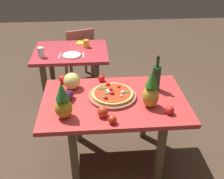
% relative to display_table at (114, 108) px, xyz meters
% --- Properties ---
extents(ground_plane, '(10.00, 10.00, 0.00)m').
position_rel_display_table_xyz_m(ground_plane, '(0.00, 0.00, -0.66)').
color(ground_plane, '#4C3828').
extents(display_table, '(1.28, 0.82, 0.75)m').
position_rel_display_table_xyz_m(display_table, '(0.00, 0.00, 0.00)').
color(display_table, brown).
rests_on(display_table, ground_plane).
extents(background_table, '(0.91, 0.72, 0.75)m').
position_rel_display_table_xyz_m(background_table, '(-0.45, 1.15, -0.03)').
color(background_table, brown).
rests_on(background_table, ground_plane).
extents(dining_chair, '(0.51, 0.51, 0.85)m').
position_rel_display_table_xyz_m(dining_chair, '(-0.37, 1.74, -0.17)').
color(dining_chair, '#965644').
rests_on(dining_chair, ground_plane).
extents(pizza_board, '(0.43, 0.43, 0.02)m').
position_rel_display_table_xyz_m(pizza_board, '(-0.01, 0.04, 0.11)').
color(pizza_board, '#965644').
rests_on(pizza_board, display_table).
extents(pizza, '(0.37, 0.37, 0.06)m').
position_rel_display_table_xyz_m(pizza, '(-0.01, 0.04, 0.13)').
color(pizza, tan).
rests_on(pizza, pizza_board).
extents(wine_bottle, '(0.08, 0.08, 0.34)m').
position_rel_display_table_xyz_m(wine_bottle, '(0.40, 0.14, 0.22)').
color(wine_bottle, '#183620').
rests_on(wine_bottle, display_table).
extents(pineapple_left, '(0.14, 0.14, 0.34)m').
position_rel_display_table_xyz_m(pineapple_left, '(0.29, -0.13, 0.25)').
color(pineapple_left, gold).
rests_on(pineapple_left, display_table).
extents(pineapple_right, '(0.14, 0.14, 0.32)m').
position_rel_display_table_xyz_m(pineapple_right, '(-0.42, -0.22, 0.23)').
color(pineapple_right, '#AB9021').
rests_on(pineapple_right, display_table).
extents(melon, '(0.16, 0.16, 0.16)m').
position_rel_display_table_xyz_m(melon, '(-0.38, 0.22, 0.17)').
color(melon, '#DDD26A').
rests_on(melon, display_table).
extents(bell_pepper, '(0.09, 0.09, 0.10)m').
position_rel_display_table_xyz_m(bell_pepper, '(-0.11, -0.24, 0.14)').
color(bell_pepper, red).
rests_on(bell_pepper, display_table).
extents(eggplant, '(0.18, 0.22, 0.09)m').
position_rel_display_table_xyz_m(eggplant, '(-0.42, -0.00, 0.14)').
color(eggplant, '#3B1942').
rests_on(eggplant, display_table).
extents(tomato_near_board, '(0.07, 0.07, 0.07)m').
position_rel_display_table_xyz_m(tomato_near_board, '(0.43, -0.25, 0.13)').
color(tomato_near_board, red).
rests_on(tomato_near_board, display_table).
extents(tomato_at_corner, '(0.08, 0.08, 0.08)m').
position_rel_display_table_xyz_m(tomato_at_corner, '(-0.48, 0.35, 0.13)').
color(tomato_at_corner, red).
rests_on(tomato_at_corner, display_table).
extents(tomato_beside_pepper, '(0.07, 0.07, 0.07)m').
position_rel_display_table_xyz_m(tomato_beside_pepper, '(-0.10, 0.34, 0.13)').
color(tomato_beside_pepper, red).
rests_on(tomato_beside_pepper, display_table).
extents(tomato_by_bottle, '(0.07, 0.07, 0.07)m').
position_rel_display_table_xyz_m(tomato_by_bottle, '(-0.04, -0.34, 0.13)').
color(tomato_by_bottle, red).
rests_on(tomato_by_bottle, display_table).
extents(drinking_glass_juice, '(0.07, 0.07, 0.10)m').
position_rel_display_table_xyz_m(drinking_glass_juice, '(-0.25, 1.26, 0.14)').
color(drinking_glass_juice, gold).
rests_on(drinking_glass_juice, background_table).
extents(drinking_glass_water, '(0.07, 0.07, 0.12)m').
position_rel_display_table_xyz_m(drinking_glass_water, '(-0.78, 0.98, 0.15)').
color(drinking_glass_water, silver).
rests_on(drinking_glass_water, background_table).
extents(dinner_plate, '(0.22, 0.22, 0.02)m').
position_rel_display_table_xyz_m(dinner_plate, '(-0.42, 0.99, 0.10)').
color(dinner_plate, white).
rests_on(dinner_plate, background_table).
extents(fork_utensil, '(0.03, 0.18, 0.01)m').
position_rel_display_table_xyz_m(fork_utensil, '(-0.56, 0.99, 0.10)').
color(fork_utensil, silver).
rests_on(fork_utensil, background_table).
extents(knife_utensil, '(0.02, 0.18, 0.01)m').
position_rel_display_table_xyz_m(knife_utensil, '(-0.28, 0.99, 0.10)').
color(knife_utensil, silver).
rests_on(knife_utensil, background_table).
extents(napkin_folded, '(0.16, 0.15, 0.01)m').
position_rel_display_table_xyz_m(napkin_folded, '(-0.31, 1.41, 0.10)').
color(napkin_folded, yellow).
rests_on(napkin_folded, background_table).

